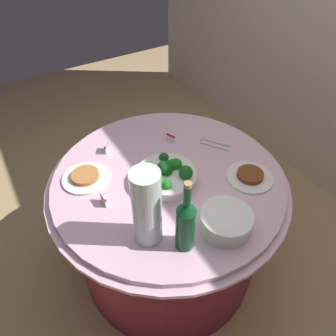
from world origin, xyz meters
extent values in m
plane|color=tan|center=(0.00, 0.00, 0.00)|extent=(6.00, 6.00, 0.00)
cylinder|color=maroon|center=(0.00, 0.00, 0.34)|extent=(1.01, 1.01, 0.69)
cylinder|color=#E0B2C6|center=(0.00, 0.00, 0.70)|extent=(1.16, 1.16, 0.02)
cylinder|color=#E0B2C6|center=(0.00, 0.00, 0.72)|extent=(1.10, 1.10, 0.03)
cylinder|color=white|center=(0.03, -0.03, 0.77)|extent=(0.26, 0.26, 0.05)
cylinder|color=white|center=(0.03, -0.03, 0.80)|extent=(0.28, 0.28, 0.01)
sphere|color=#19551E|center=(0.02, -0.03, 0.82)|extent=(0.07, 0.07, 0.07)
sphere|color=#19771E|center=(0.11, -0.07, 0.81)|extent=(0.05, 0.05, 0.05)
sphere|color=#19801E|center=(0.02, 0.03, 0.81)|extent=(0.06, 0.06, 0.06)
sphere|color=#195C1E|center=(0.03, -0.03, 0.82)|extent=(0.07, 0.07, 0.07)
sphere|color=#195B1E|center=(0.10, 0.03, 0.82)|extent=(0.06, 0.06, 0.06)
sphere|color=#19571E|center=(0.06, -0.10, 0.81)|extent=(0.05, 0.05, 0.05)
sphere|color=#197F1E|center=(0.02, -0.04, 0.81)|extent=(0.04, 0.04, 0.04)
sphere|color=#19651E|center=(-0.02, -0.09, 0.82)|extent=(0.06, 0.06, 0.06)
sphere|color=#19811E|center=(0.04, -0.03, 0.81)|extent=(0.05, 0.05, 0.05)
sphere|color=#197A1E|center=(0.08, -0.10, 0.82)|extent=(0.06, 0.06, 0.06)
sphere|color=#19531E|center=(-0.06, 0.01, 0.81)|extent=(0.05, 0.05, 0.05)
sphere|color=#19721E|center=(0.02, 0.01, 0.82)|extent=(0.05, 0.05, 0.05)
cylinder|color=white|center=(0.38, 0.04, 0.74)|extent=(0.21, 0.21, 0.01)
cylinder|color=white|center=(0.38, 0.04, 0.76)|extent=(0.21, 0.21, 0.01)
cylinder|color=white|center=(0.38, 0.04, 0.77)|extent=(0.21, 0.21, 0.01)
cylinder|color=white|center=(0.38, 0.04, 0.78)|extent=(0.21, 0.21, 0.01)
cylinder|color=white|center=(0.38, 0.04, 0.79)|extent=(0.21, 0.21, 0.01)
cylinder|color=white|center=(0.38, 0.04, 0.80)|extent=(0.21, 0.21, 0.01)
cylinder|color=white|center=(0.38, 0.04, 0.80)|extent=(0.21, 0.21, 0.01)
cylinder|color=white|center=(0.38, 0.04, 0.81)|extent=(0.21, 0.21, 0.01)
cylinder|color=#0E4524|center=(0.36, -0.15, 0.84)|extent=(0.07, 0.07, 0.20)
cone|color=#0E4524|center=(0.36, -0.15, 0.96)|extent=(0.07, 0.07, 0.04)
cylinder|color=#0E4524|center=(0.36, -0.15, 1.02)|extent=(0.03, 0.03, 0.08)
cylinder|color=#B2844C|center=(0.36, -0.15, 1.07)|extent=(0.03, 0.03, 0.02)
cylinder|color=silver|center=(0.25, -0.24, 0.91)|extent=(0.11, 0.11, 0.34)
sphere|color=#E5B26B|center=(0.27, -0.24, 0.78)|extent=(0.06, 0.06, 0.06)
sphere|color=#E5B26B|center=(0.24, -0.23, 0.78)|extent=(0.06, 0.06, 0.06)
sphere|color=#E5B26B|center=(0.24, -0.26, 0.78)|extent=(0.06, 0.06, 0.06)
sphere|color=#72C64C|center=(0.27, -0.23, 0.83)|extent=(0.06, 0.06, 0.06)
sphere|color=#72C64C|center=(0.23, -0.24, 0.83)|extent=(0.06, 0.06, 0.06)
sphere|color=#72C64C|center=(0.25, -0.27, 0.83)|extent=(0.06, 0.06, 0.06)
sphere|color=red|center=(0.26, -0.22, 0.89)|extent=(0.06, 0.06, 0.06)
sphere|color=red|center=(0.23, -0.25, 0.89)|extent=(0.06, 0.06, 0.06)
sphere|color=red|center=(0.27, -0.26, 0.89)|extent=(0.06, 0.06, 0.06)
cylinder|color=silver|center=(-0.08, 0.35, 0.74)|extent=(0.14, 0.10, 0.01)
cylinder|color=silver|center=(-0.06, 0.32, 0.74)|extent=(0.14, 0.10, 0.01)
sphere|color=silver|center=(-0.14, 0.29, 0.74)|extent=(0.01, 0.01, 0.01)
cylinder|color=white|center=(-0.18, -0.34, 0.75)|extent=(0.22, 0.22, 0.01)
cylinder|color=#B77038|center=(-0.18, -0.34, 0.76)|extent=(0.13, 0.13, 0.02)
cylinder|color=white|center=(0.22, 0.32, 0.75)|extent=(0.22, 0.22, 0.01)
cylinder|color=brown|center=(0.22, 0.32, 0.76)|extent=(0.12, 0.12, 0.02)
cube|color=white|center=(-0.32, -0.18, 0.77)|extent=(0.05, 0.03, 0.05)
cube|color=maroon|center=(-0.32, -0.18, 0.79)|extent=(0.05, 0.03, 0.01)
cube|color=white|center=(0.01, -0.33, 0.77)|extent=(0.05, 0.01, 0.05)
cube|color=maroon|center=(0.01, -0.33, 0.79)|extent=(0.05, 0.01, 0.01)
cube|color=white|center=(-0.22, 0.15, 0.77)|extent=(0.05, 0.03, 0.05)
cube|color=maroon|center=(-0.22, 0.15, 0.79)|extent=(0.05, 0.03, 0.01)
camera|label=1|loc=(0.93, -0.57, 1.79)|focal=33.84mm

